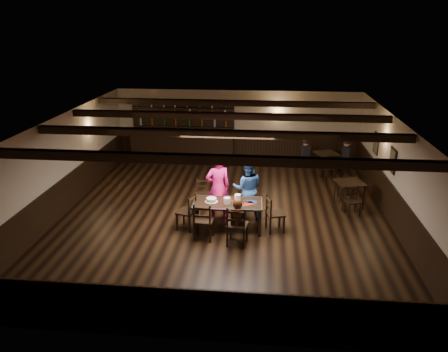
# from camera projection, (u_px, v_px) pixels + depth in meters

# --- Properties ---
(ground) EXTENTS (10.00, 10.00, 0.00)m
(ground) POSITION_uv_depth(u_px,v_px,m) (224.00, 216.00, 12.11)
(ground) COLOR black
(ground) RESTS_ON ground
(room_shell) EXTENTS (9.02, 10.02, 2.71)m
(room_shell) POSITION_uv_depth(u_px,v_px,m) (225.00, 155.00, 11.55)
(room_shell) COLOR beige
(room_shell) RESTS_ON ground
(dining_table) EXTENTS (1.80, 0.95, 0.75)m
(dining_table) POSITION_uv_depth(u_px,v_px,m) (228.00, 205.00, 11.13)
(dining_table) COLOR black
(dining_table) RESTS_ON ground
(chair_near_left) EXTENTS (0.50, 0.48, 0.98)m
(chair_near_left) POSITION_uv_depth(u_px,v_px,m) (203.00, 219.00, 10.60)
(chair_near_left) COLOR black
(chair_near_left) RESTS_ON ground
(chair_near_right) EXTENTS (0.53, 0.51, 1.02)m
(chair_near_right) POSITION_uv_depth(u_px,v_px,m) (237.00, 223.00, 10.33)
(chair_near_right) COLOR black
(chair_near_right) RESTS_ON ground
(chair_end_left) EXTENTS (0.54, 0.55, 0.96)m
(chair_end_left) POSITION_uv_depth(u_px,v_px,m) (189.00, 209.00, 11.16)
(chair_end_left) COLOR black
(chair_end_left) RESTS_ON ground
(chair_end_right) EXTENTS (0.53, 0.55, 0.96)m
(chair_end_right) POSITION_uv_depth(u_px,v_px,m) (272.00, 211.00, 11.07)
(chair_end_right) COLOR black
(chair_end_right) RESTS_ON ground
(chair_far_pushed) EXTENTS (0.45, 0.44, 0.82)m
(chair_far_pushed) POSITION_uv_depth(u_px,v_px,m) (203.00, 190.00, 12.60)
(chair_far_pushed) COLOR black
(chair_far_pushed) RESTS_ON ground
(woman_pink) EXTENTS (0.78, 0.64, 1.83)m
(woman_pink) POSITION_uv_depth(u_px,v_px,m) (218.00, 187.00, 11.64)
(woman_pink) COLOR #F21786
(woman_pink) RESTS_ON ground
(man_blue) EXTENTS (0.82, 0.64, 1.69)m
(man_blue) POSITION_uv_depth(u_px,v_px,m) (247.00, 189.00, 11.75)
(man_blue) COLOR navy
(man_blue) RESTS_ON ground
(seated_person) EXTENTS (0.31, 0.47, 0.76)m
(seated_person) POSITION_uv_depth(u_px,v_px,m) (237.00, 214.00, 10.32)
(seated_person) COLOR black
(seated_person) RESTS_ON ground
(cake) EXTENTS (0.33, 0.33, 0.10)m
(cake) POSITION_uv_depth(u_px,v_px,m) (211.00, 200.00, 11.13)
(cake) COLOR white
(cake) RESTS_ON dining_table
(plate_stack_a) EXTENTS (0.17, 0.17, 0.16)m
(plate_stack_a) POSITION_uv_depth(u_px,v_px,m) (227.00, 200.00, 11.01)
(plate_stack_a) COLOR white
(plate_stack_a) RESTS_ON dining_table
(plate_stack_b) EXTENTS (0.16, 0.16, 0.19)m
(plate_stack_b) POSITION_uv_depth(u_px,v_px,m) (238.00, 198.00, 11.12)
(plate_stack_b) COLOR white
(plate_stack_b) RESTS_ON dining_table
(tea_light) EXTENTS (0.05, 0.05, 0.06)m
(tea_light) POSITION_uv_depth(u_px,v_px,m) (229.00, 200.00, 11.21)
(tea_light) COLOR #A5A8AD
(tea_light) RESTS_ON dining_table
(salt_shaker) EXTENTS (0.04, 0.04, 0.09)m
(salt_shaker) POSITION_uv_depth(u_px,v_px,m) (239.00, 203.00, 10.96)
(salt_shaker) COLOR silver
(salt_shaker) RESTS_ON dining_table
(pepper_shaker) EXTENTS (0.04, 0.04, 0.10)m
(pepper_shaker) POSITION_uv_depth(u_px,v_px,m) (244.00, 202.00, 10.98)
(pepper_shaker) COLOR #A5A8AD
(pepper_shaker) RESTS_ON dining_table
(drink_glass) EXTENTS (0.08, 0.08, 0.12)m
(drink_glass) POSITION_uv_depth(u_px,v_px,m) (238.00, 199.00, 11.16)
(drink_glass) COLOR silver
(drink_glass) RESTS_ON dining_table
(menu_red) EXTENTS (0.38, 0.35, 0.00)m
(menu_red) POSITION_uv_depth(u_px,v_px,m) (248.00, 204.00, 11.03)
(menu_red) COLOR maroon
(menu_red) RESTS_ON dining_table
(menu_blue) EXTENTS (0.30, 0.23, 0.00)m
(menu_blue) POSITION_uv_depth(u_px,v_px,m) (251.00, 202.00, 11.14)
(menu_blue) COLOR navy
(menu_blue) RESTS_ON dining_table
(bar_counter) EXTENTS (4.04, 0.70, 2.20)m
(bar_counter) POSITION_uv_depth(u_px,v_px,m) (183.00, 143.00, 16.46)
(bar_counter) COLOR black
(bar_counter) RESTS_ON ground
(back_table_a) EXTENTS (0.91, 0.91, 0.75)m
(back_table_a) POSITION_uv_depth(u_px,v_px,m) (350.00, 185.00, 12.53)
(back_table_a) COLOR black
(back_table_a) RESTS_ON ground
(back_table_b) EXTENTS (0.96, 0.96, 0.75)m
(back_table_b) POSITION_uv_depth(u_px,v_px,m) (326.00, 156.00, 15.24)
(back_table_b) COLOR black
(back_table_b) RESTS_ON ground
(bg_patron_left) EXTENTS (0.30, 0.40, 0.74)m
(bg_patron_left) POSITION_uv_depth(u_px,v_px,m) (305.00, 150.00, 15.24)
(bg_patron_left) COLOR black
(bg_patron_left) RESTS_ON ground
(bg_patron_right) EXTENTS (0.32, 0.44, 0.81)m
(bg_patron_right) POSITION_uv_depth(u_px,v_px,m) (346.00, 151.00, 14.99)
(bg_patron_right) COLOR black
(bg_patron_right) RESTS_ON ground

